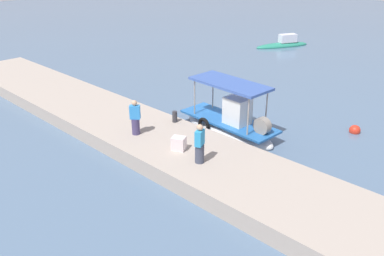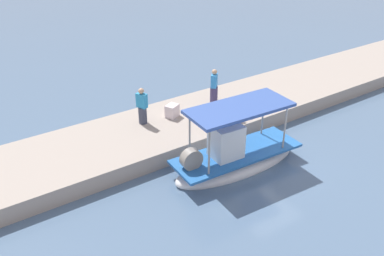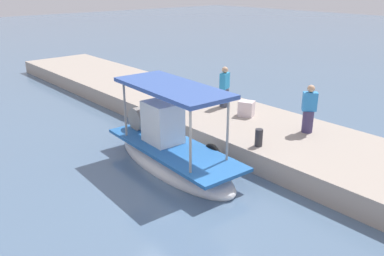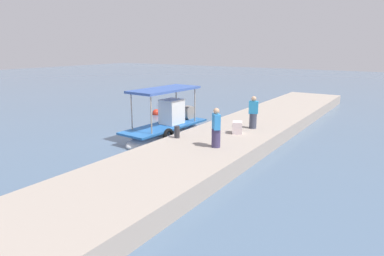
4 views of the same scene
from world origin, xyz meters
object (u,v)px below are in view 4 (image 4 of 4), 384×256
at_px(fisherman_by_crate, 216,130).
at_px(cargo_crate, 237,128).
at_px(mooring_bollard, 177,132).
at_px(main_fishing_boat, 167,129).
at_px(fisherman_near_bollard, 253,114).
at_px(marker_buoy, 156,113).

distance_m(fisherman_by_crate, cargo_crate, 2.54).
bearing_deg(mooring_bollard, main_fishing_boat, 47.73).
bearing_deg(fisherman_near_bollard, main_fishing_boat, 113.29).
xyz_separation_m(cargo_crate, marker_buoy, (4.05, 8.27, -0.87)).
bearing_deg(fisherman_by_crate, fisherman_near_bollard, 0.81).
bearing_deg(main_fishing_boat, marker_buoy, 44.45).
relative_size(mooring_bollard, marker_buoy, 0.99).
distance_m(fisherman_near_bollard, cargo_crate, 1.45).
bearing_deg(mooring_bollard, fisherman_near_bollard, -30.59).
distance_m(mooring_bollard, cargo_crate, 2.92).
xyz_separation_m(main_fishing_boat, fisherman_by_crate, (-2.09, -4.15, 0.95)).
height_order(mooring_bollard, cargo_crate, cargo_crate).
xyz_separation_m(fisherman_by_crate, cargo_crate, (2.49, 0.25, -0.45)).
bearing_deg(fisherman_by_crate, cargo_crate, 5.77).
bearing_deg(cargo_crate, mooring_bollard, 139.11).
height_order(mooring_bollard, marker_buoy, mooring_bollard).
relative_size(main_fishing_boat, cargo_crate, 9.64).
height_order(cargo_crate, marker_buoy, cargo_crate).
height_order(fisherman_near_bollard, marker_buoy, fisherman_near_bollard).
xyz_separation_m(main_fishing_boat, cargo_crate, (0.40, -3.90, 0.50)).
bearing_deg(fisherman_by_crate, mooring_bollard, 82.61).
relative_size(main_fishing_boat, fisherman_near_bollard, 3.37).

